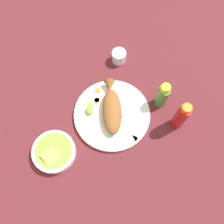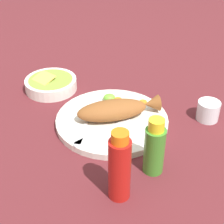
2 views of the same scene
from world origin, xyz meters
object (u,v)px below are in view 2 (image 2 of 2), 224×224
(fork_far, at_px, (85,126))
(main_plate, at_px, (112,121))
(hot_sauce_bottle_green, at_px, (154,148))
(guacamole_bowl, at_px, (51,84))
(fork_near, at_px, (99,133))
(salt_cup, at_px, (208,112))
(fried_fish, at_px, (116,110))
(hot_sauce_bottle_red, at_px, (120,167))

(fork_far, bearing_deg, main_plate, 129.94)
(fork_far, bearing_deg, hot_sauce_bottle_green, 59.84)
(fork_far, bearing_deg, guacamole_bowl, -140.28)
(fork_near, bearing_deg, fork_far, -79.63)
(main_plate, distance_m, guacamole_bowl, 0.27)
(hot_sauce_bottle_green, xyz_separation_m, salt_cup, (-0.23, -0.15, -0.04))
(fork_near, bearing_deg, fried_fish, -160.43)
(hot_sauce_bottle_green, height_order, guacamole_bowl, hot_sauce_bottle_green)
(fried_fish, bearing_deg, guacamole_bowl, -55.26)
(fried_fish, height_order, guacamole_bowl, fried_fish)
(main_plate, distance_m, hot_sauce_bottle_green, 0.22)
(main_plate, bearing_deg, fork_far, 12.78)
(fried_fish, relative_size, fork_near, 1.35)
(hot_sauce_bottle_green, bearing_deg, guacamole_bowl, -68.17)
(fried_fish, xyz_separation_m, fork_far, (0.09, 0.02, -0.02))
(fried_fish, height_order, fork_far, fried_fish)
(hot_sauce_bottle_red, height_order, guacamole_bowl, hot_sauce_bottle_red)
(main_plate, relative_size, hot_sauce_bottle_green, 2.16)
(fork_far, relative_size, guacamole_bowl, 1.03)
(fork_near, xyz_separation_m, salt_cup, (-0.32, -0.01, 0.00))
(hot_sauce_bottle_green, bearing_deg, salt_cup, -146.42)
(guacamole_bowl, bearing_deg, hot_sauce_bottle_green, 111.83)
(fried_fish, height_order, hot_sauce_bottle_red, hot_sauce_bottle_red)
(fork_far, height_order, hot_sauce_bottle_green, hot_sauce_bottle_green)
(salt_cup, xyz_separation_m, guacamole_bowl, (0.40, -0.29, -0.00))
(hot_sauce_bottle_red, relative_size, guacamole_bowl, 1.03)
(hot_sauce_bottle_red, distance_m, salt_cup, 0.39)
(fork_near, bearing_deg, salt_cup, 158.32)
(salt_cup, distance_m, guacamole_bowl, 0.50)
(main_plate, xyz_separation_m, hot_sauce_bottle_red, (0.06, 0.26, 0.07))
(fork_near, bearing_deg, hot_sauce_bottle_red, 65.71)
(fried_fish, bearing_deg, hot_sauce_bottle_green, 99.90)
(main_plate, relative_size, fork_near, 1.78)
(fork_near, bearing_deg, guacamole_bowl, -96.81)
(main_plate, xyz_separation_m, hot_sauce_bottle_green, (-0.04, 0.21, 0.06))
(main_plate, xyz_separation_m, salt_cup, (-0.27, 0.06, 0.02))
(hot_sauce_bottle_red, height_order, hot_sauce_bottle_green, hot_sauce_bottle_red)
(fork_near, relative_size, salt_cup, 2.77)
(main_plate, relative_size, hot_sauce_bottle_red, 1.83)
(salt_cup, bearing_deg, fork_far, -6.04)
(main_plate, height_order, fried_fish, fried_fish)
(hot_sauce_bottle_red, distance_m, hot_sauce_bottle_green, 0.11)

